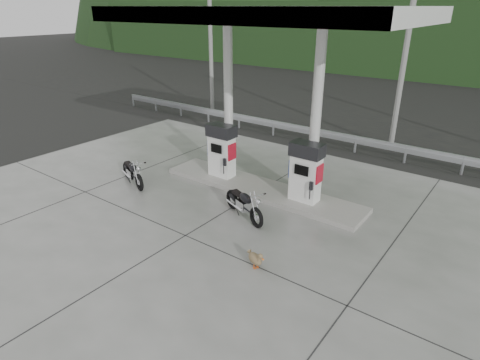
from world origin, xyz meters
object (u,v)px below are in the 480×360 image
Objects in this scene: gas_pump_right at (306,172)px; motorcycle_left at (133,172)px; duck at (255,259)px; motorcycle_right at (244,204)px; gas_pump_left at (222,151)px.

motorcycle_left is (-5.36, -2.11, -0.64)m from gas_pump_right.
gas_pump_right is 3.17× the size of duck.
motorcycle_left is 6.17m from duck.
motorcycle_left is at bearing -168.74° from duck.
gas_pump_right is 1.02× the size of motorcycle_right.
motorcycle_right is at bearing -38.31° from gas_pump_left.
motorcycle_right is at bearing 25.27° from motorcycle_left.
gas_pump_left is at bearing 180.00° from gas_pump_right.
motorcycle_right is (-0.97, -1.76, -0.63)m from gas_pump_right.
duck is at bearing -79.65° from gas_pump_right.
motorcycle_right is (4.39, 0.35, 0.01)m from motorcycle_left.
gas_pump_left is 1.00× the size of gas_pump_right.
gas_pump_right is 1.04× the size of motorcycle_left.
gas_pump_left reaches higher than motorcycle_right.
gas_pump_right is at bearing 42.23° from motorcycle_left.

